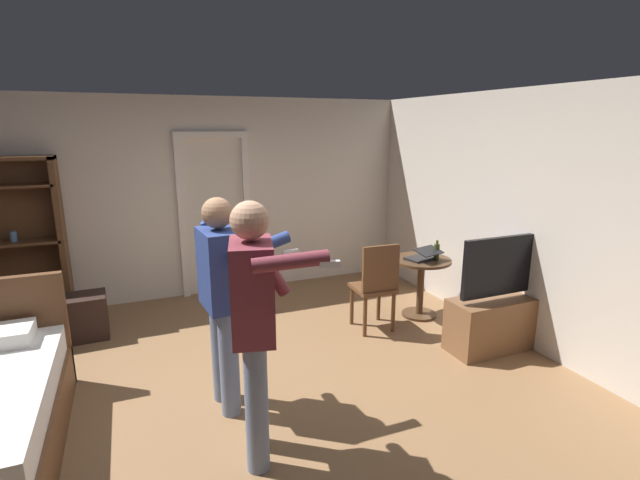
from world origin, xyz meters
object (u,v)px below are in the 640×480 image
Objects in this scene: person_blue_shirt at (255,316)px; suitcase_dark at (23,339)px; person_striped_shirt at (223,291)px; tv_flatscreen at (499,315)px; side_table at (421,277)px; suitcase_small at (77,318)px; wooden_chair at (376,284)px; bookshelf at (20,235)px; bottle_on_table at (437,251)px; laptop at (423,256)px.

suitcase_dark is at bearing 127.49° from person_blue_shirt.
person_blue_shirt reaches higher than person_striped_shirt.
tv_flatscreen is 2.36× the size of suitcase_dark.
side_table is at bearing 105.03° from tv_flatscreen.
suitcase_small is (-3.96, 1.85, -0.11)m from tv_flatscreen.
suitcase_dark is (-3.47, 0.82, -0.37)m from wooden_chair.
tv_flatscreen is at bearing -29.94° from bookshelf.
tv_flatscreen is at bearing 13.52° from person_blue_shirt.
person_blue_shirt is (-1.71, -1.47, 0.48)m from wooden_chair.
bookshelf reaches higher than tv_flatscreen.
person_striped_shirt is 2.91× the size of suitcase_small.
bookshelf is at bearing 119.52° from person_blue_shirt.
side_table is at bearing 150.26° from bottle_on_table.
bottle_on_table is 0.13× the size of person_striped_shirt.
bookshelf is 1.07× the size of person_blue_shirt.
person_blue_shirt is (-2.40, -1.63, 0.55)m from side_table.
suitcase_small is at bearing 161.06° from wooden_chair.
bookshelf is 3.99m from wooden_chair.
wooden_chair reaches higher than suitcase_small.
suitcase_small is at bearing 123.72° from person_striped_shirt.
tv_flatscreen is 2.81m from person_striped_shirt.
person_blue_shirt is (-2.38, -1.59, 0.27)m from laptop.
tv_flatscreen is at bearing -82.14° from bottle_on_table.
laptop is 0.23× the size of person_blue_shirt.
bookshelf is 1.61× the size of tv_flatscreen.
tv_flatscreen is at bearing -73.29° from laptop.
bottle_on_table is at bearing 97.86° from tv_flatscreen.
person_striped_shirt reaches higher than suitcase_dark.
person_blue_shirt is at bearing -83.83° from person_striped_shirt.
bookshelf reaches higher than suitcase_small.
person_striped_shirt is at bearing -156.11° from wooden_chair.
laptop reaches higher than suitcase_dark.
tv_flatscreen is at bearing -8.31° from suitcase_dark.
wooden_chair is 1.70× the size of suitcase_small.
suitcase_dark is (-4.14, 0.70, -0.58)m from laptop.
bottle_on_table is at bearing -21.04° from bookshelf.
side_table is 0.28m from laptop.
person_striped_shirt is at bearing -161.53° from bottle_on_table.
bookshelf is at bearing 158.69° from laptop.
laptop reaches higher than side_table.
bookshelf is 1.11× the size of person_striped_shirt.
person_striped_shirt is at bearing -58.61° from suitcase_small.
person_striped_shirt is (-2.46, -0.91, 0.23)m from laptop.
person_blue_shirt is 3.57× the size of suitcase_dark.
suitcase_dark is (-4.30, 0.74, -0.62)m from bottle_on_table.
suitcase_dark is (-1.68, 1.61, -0.81)m from person_striped_shirt.
laptop is 0.71m from wooden_chair.
tv_flatscreen is 1.67× the size of side_table.
laptop is 0.17m from bottle_on_table.
person_striped_shirt is at bearing 96.17° from person_blue_shirt.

